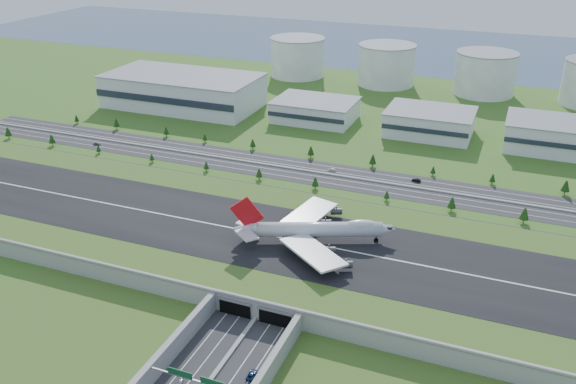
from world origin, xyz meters
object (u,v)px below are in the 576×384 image
at_px(car_0, 180,382).
at_px(car_5, 416,180).
at_px(boeing_747, 315,229).
at_px(fuel_tank_a, 297,57).
at_px(car_7, 331,169).
at_px(car_2, 252,375).
at_px(car_4, 97,144).

distance_m(car_0, car_5, 200.05).
bearing_deg(car_5, boeing_747, -7.44).
bearing_deg(fuel_tank_a, car_0, -74.50).
bearing_deg(fuel_tank_a, car_7, -63.99).
bearing_deg(car_5, fuel_tank_a, -135.91).
relative_size(fuel_tank_a, car_7, 9.27).
height_order(car_0, car_2, car_2).
distance_m(boeing_747, car_4, 202.42).
distance_m(fuel_tank_a, boeing_747, 332.29).
distance_m(boeing_747, car_2, 83.28).
relative_size(car_0, car_2, 0.69).
relative_size(boeing_747, car_7, 12.99).
xyz_separation_m(car_2, car_7, (-30.33, 180.88, -0.03)).
bearing_deg(car_5, car_4, -77.36).
bearing_deg(car_7, fuel_tank_a, -151.32).
xyz_separation_m(fuel_tank_a, car_2, (132.15, -389.51, -16.57)).
distance_m(boeing_747, car_7, 102.70).
distance_m(boeing_747, car_0, 96.04).
relative_size(fuel_tank_a, car_0, 12.32).
distance_m(car_0, car_7, 193.18).
height_order(car_0, car_5, car_5).
bearing_deg(car_2, car_5, -101.28).
distance_m(car_0, car_4, 245.17).
distance_m(car_2, car_7, 183.40).
xyz_separation_m(boeing_747, car_4, (-184.25, 82.72, -13.54)).
bearing_deg(fuel_tank_a, car_4, -104.60).
relative_size(car_2, car_7, 1.08).
bearing_deg(car_7, car_5, 95.76).
relative_size(boeing_747, car_5, 13.46).
height_order(car_2, car_7, car_2).
height_order(boeing_747, car_5, boeing_747).
bearing_deg(car_2, fuel_tank_a, -76.12).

